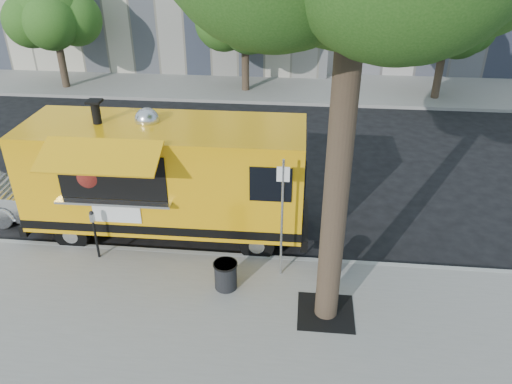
# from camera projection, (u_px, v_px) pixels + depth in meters

# --- Properties ---
(ground) EXTENTS (120.00, 120.00, 0.00)m
(ground) POSITION_uv_depth(u_px,v_px,m) (226.00, 238.00, 13.46)
(ground) COLOR black
(ground) RESTS_ON ground
(sidewalk) EXTENTS (60.00, 6.00, 0.15)m
(sidewalk) POSITION_uv_depth(u_px,v_px,m) (195.00, 348.00, 9.95)
(sidewalk) COLOR gray
(sidewalk) RESTS_ON ground
(curb) EXTENTS (60.00, 0.14, 0.16)m
(curb) POSITION_uv_depth(u_px,v_px,m) (221.00, 256.00, 12.62)
(curb) COLOR #999993
(curb) RESTS_ON ground
(far_sidewalk) EXTENTS (60.00, 5.00, 0.15)m
(far_sidewalk) POSITION_uv_depth(u_px,v_px,m) (267.00, 87.00, 25.18)
(far_sidewalk) COLOR gray
(far_sidewalk) RESTS_ON ground
(tree_well) EXTENTS (1.20, 1.20, 0.02)m
(tree_well) POSITION_uv_depth(u_px,v_px,m) (326.00, 312.00, 10.72)
(tree_well) COLOR black
(tree_well) RESTS_ON sidewalk
(far_tree_a) EXTENTS (3.42, 3.42, 5.36)m
(far_tree_a) POSITION_uv_depth(u_px,v_px,m) (52.00, 11.00, 23.23)
(far_tree_a) COLOR #33261C
(far_tree_a) RESTS_ON far_sidewalk
(far_tree_b) EXTENTS (3.60, 3.60, 5.50)m
(far_tree_b) POSITION_uv_depth(u_px,v_px,m) (245.00, 11.00, 22.75)
(far_tree_b) COLOR #33261C
(far_tree_b) RESTS_ON far_sidewalk
(far_tree_c) EXTENTS (3.24, 3.24, 5.21)m
(far_tree_c) POSITION_uv_depth(u_px,v_px,m) (449.00, 19.00, 21.75)
(far_tree_c) COLOR #33261C
(far_tree_c) RESTS_ON far_sidewalk
(sign_post) EXTENTS (0.28, 0.06, 3.00)m
(sign_post) POSITION_uv_depth(u_px,v_px,m) (282.00, 212.00, 11.08)
(sign_post) COLOR silver
(sign_post) RESTS_ON sidewalk
(parking_meter) EXTENTS (0.11, 0.11, 1.33)m
(parking_meter) POSITION_uv_depth(u_px,v_px,m) (94.00, 229.00, 12.08)
(parking_meter) COLOR black
(parking_meter) RESTS_ON sidewalk
(food_truck) EXTENTS (7.44, 3.48, 3.68)m
(food_truck) POSITION_uv_depth(u_px,v_px,m) (165.00, 176.00, 12.91)
(food_truck) COLOR #FFAF0D
(food_truck) RESTS_ON ground
(trash_bin_left) EXTENTS (0.56, 0.56, 0.67)m
(trash_bin_left) POSITION_uv_depth(u_px,v_px,m) (226.00, 275.00, 11.30)
(trash_bin_left) COLOR black
(trash_bin_left) RESTS_ON sidewalk
(trash_bin_right) EXTENTS (0.52, 0.52, 0.62)m
(trash_bin_right) POSITION_uv_depth(u_px,v_px,m) (332.00, 259.00, 11.85)
(trash_bin_right) COLOR black
(trash_bin_right) RESTS_ON sidewalk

